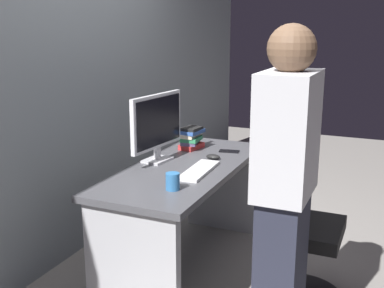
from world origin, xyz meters
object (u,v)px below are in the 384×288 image
Objects in this scene: book_stack at (191,138)px; desk at (185,196)px; monitor at (157,124)px; cell_phone at (229,151)px; cup_near_keyboard at (173,181)px; person_at_desk at (284,196)px; mouse at (213,157)px; keyboard at (199,170)px; office_chair at (294,232)px.

desk is at bearing -161.49° from book_stack.
cell_phone is (0.42, -0.36, -0.25)m from monitor.
cup_near_keyboard is at bearing -163.73° from desk.
person_at_desk reaches higher than mouse.
mouse is 0.33m from book_stack.
keyboard is at bearing 168.65° from cell_phone.
person_at_desk is 11.38× the size of cell_phone.
desk is 0.28m from keyboard.
cup_near_keyboard is (0.14, 0.66, -0.06)m from person_at_desk.
monitor reaches higher than office_chair.
person_at_desk is 0.68m from cup_near_keyboard.
monitor is 2.52× the size of book_stack.
monitor is 0.44m from book_stack.
office_chair is at bearing -96.84° from desk.
person_at_desk is 1.07m from mouse.
cup_near_keyboard is (-0.67, -0.02, 0.03)m from mouse.
keyboard is 0.58m from book_stack.
cell_phone is at bearing -19.02° from desk.
book_stack is (0.87, 0.27, 0.03)m from cup_near_keyboard.
cup_near_keyboard reaches higher than keyboard.
mouse is (0.19, -0.33, -0.24)m from monitor.
book_stack reaches higher than keyboard.
desk is 0.94× the size of person_at_desk.
keyboard is at bearing -151.14° from book_stack.
book_stack is (0.39, -0.07, -0.17)m from monitor.
person_at_desk is 1.23m from cell_phone.
monitor reaches higher than desk.
desk is 15.84× the size of cup_near_keyboard.
office_chair is 4.39× the size of book_stack.
monitor reaches higher than cup_near_keyboard.
book_stack reaches higher than cell_phone.
cup_near_keyboard is at bearing 168.66° from cell_phone.
office_chair is at bearing -115.39° from mouse.
person_at_desk is at bearing -121.73° from monitor.
desk is 0.52m from cell_phone.
monitor is 0.61m from cell_phone.
person_at_desk is 1.38m from book_stack.
keyboard is (0.51, 0.65, -0.10)m from person_at_desk.
desk is at bearing 53.59° from keyboard.
cell_phone is at bearing -9.02° from mouse.
mouse is 0.47× the size of book_stack.
keyboard is (-0.01, 0.61, 0.31)m from office_chair.
book_stack is at bearing 60.63° from office_chair.
cell_phone is at bearing 31.62° from person_at_desk.
desk is 0.76m from office_chair.
desk is 0.55m from cup_near_keyboard.
person_at_desk is at bearing -127.23° from desk.
mouse is at bearing 64.61° from office_chair.
desk is 1.05m from person_at_desk.
desk is 3.59× the size of keyboard.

